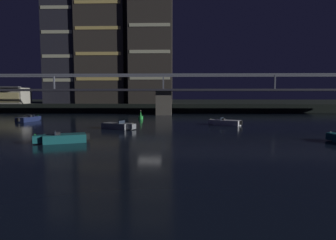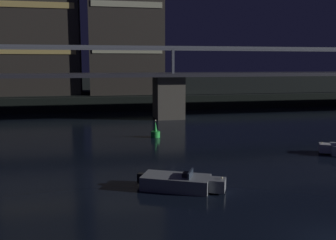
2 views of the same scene
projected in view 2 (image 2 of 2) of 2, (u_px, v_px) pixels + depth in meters
name	position (u px, v px, depth m)	size (l,w,h in m)	color
far_riverbank	(131.00, 87.00, 96.66)	(240.00, 80.00, 2.20)	black
river_bridge	(168.00, 84.00, 49.62)	(104.79, 6.40, 9.38)	#605B51
speedboat_near_center	(180.00, 182.00, 21.73)	(4.98, 3.32, 1.16)	gray
channel_buoy	(155.00, 132.00, 37.07)	(0.90, 0.90, 1.76)	green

